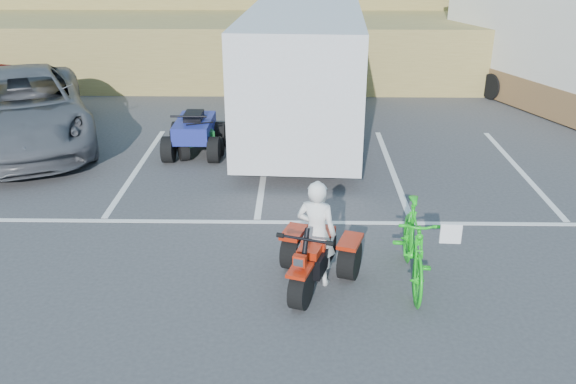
{
  "coord_description": "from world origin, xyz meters",
  "views": [
    {
      "loc": [
        0.71,
        -7.1,
        4.69
      ],
      "look_at": [
        0.56,
        1.42,
        1.0
      ],
      "focal_mm": 38.0,
      "sensor_mm": 36.0,
      "label": 1
    }
  ],
  "objects_px": {
    "rv_motorhome": "(569,63)",
    "quad_atv_green": "(197,152)",
    "red_trike_atv": "(312,286)",
    "rider": "(316,233)",
    "cargo_trailer": "(303,73)",
    "green_dirt_bike": "(413,245)",
    "grey_pickup": "(22,109)",
    "quad_atv_blue": "(196,154)"
  },
  "relations": [
    {
      "from": "rv_motorhome",
      "to": "quad_atv_green",
      "type": "bearing_deg",
      "value": 178.64
    },
    {
      "from": "red_trike_atv",
      "to": "quad_atv_green",
      "type": "xyz_separation_m",
      "value": [
        -2.53,
        5.65,
        0.0
      ]
    },
    {
      "from": "rider",
      "to": "red_trike_atv",
      "type": "bearing_deg",
      "value": 90.0
    },
    {
      "from": "rv_motorhome",
      "to": "red_trike_atv",
      "type": "bearing_deg",
      "value": -149.64
    },
    {
      "from": "rv_motorhome",
      "to": "quad_atv_green",
      "type": "relative_size",
      "value": 6.78
    },
    {
      "from": "quad_atv_green",
      "to": "cargo_trailer",
      "type": "bearing_deg",
      "value": -1.08
    },
    {
      "from": "cargo_trailer",
      "to": "rv_motorhome",
      "type": "xyz_separation_m",
      "value": [
        7.27,
        2.72,
        -0.29
      ]
    },
    {
      "from": "green_dirt_bike",
      "to": "quad_atv_green",
      "type": "distance_m",
      "value": 6.78
    },
    {
      "from": "cargo_trailer",
      "to": "quad_atv_green",
      "type": "relative_size",
      "value": 5.12
    },
    {
      "from": "grey_pickup",
      "to": "cargo_trailer",
      "type": "distance_m",
      "value": 6.57
    },
    {
      "from": "grey_pickup",
      "to": "quad_atv_green",
      "type": "relative_size",
      "value": 4.79
    },
    {
      "from": "red_trike_atv",
      "to": "quad_atv_green",
      "type": "bearing_deg",
      "value": 132.29
    },
    {
      "from": "red_trike_atv",
      "to": "green_dirt_bike",
      "type": "relative_size",
      "value": 0.77
    },
    {
      "from": "quad_atv_green",
      "to": "rider",
      "type": "bearing_deg",
      "value": -87.37
    },
    {
      "from": "rv_motorhome",
      "to": "rider",
      "type": "bearing_deg",
      "value": -149.88
    },
    {
      "from": "green_dirt_bike",
      "to": "grey_pickup",
      "type": "bearing_deg",
      "value": 146.39
    },
    {
      "from": "quad_atv_green",
      "to": "quad_atv_blue",
      "type": "bearing_deg",
      "value": -112.99
    },
    {
      "from": "rv_motorhome",
      "to": "quad_atv_blue",
      "type": "xyz_separation_m",
      "value": [
        -9.69,
        -3.77,
        -1.33
      ]
    },
    {
      "from": "rider",
      "to": "green_dirt_bike",
      "type": "relative_size",
      "value": 0.79
    },
    {
      "from": "grey_pickup",
      "to": "quad_atv_blue",
      "type": "bearing_deg",
      "value": -32.02
    },
    {
      "from": "rider",
      "to": "rv_motorhome",
      "type": "distance_m",
      "value": 11.62
    },
    {
      "from": "rv_motorhome",
      "to": "quad_atv_blue",
      "type": "distance_m",
      "value": 10.48
    },
    {
      "from": "red_trike_atv",
      "to": "rv_motorhome",
      "type": "relative_size",
      "value": 0.17
    },
    {
      "from": "rider",
      "to": "grey_pickup",
      "type": "xyz_separation_m",
      "value": [
        -6.67,
        6.02,
        0.07
      ]
    },
    {
      "from": "red_trike_atv",
      "to": "cargo_trailer",
      "type": "distance_m",
      "value": 6.79
    },
    {
      "from": "red_trike_atv",
      "to": "cargo_trailer",
      "type": "xyz_separation_m",
      "value": [
        -0.11,
        6.59,
        1.62
      ]
    },
    {
      "from": "quad_atv_green",
      "to": "grey_pickup",
      "type": "bearing_deg",
      "value": 150.43
    },
    {
      "from": "rider",
      "to": "quad_atv_green",
      "type": "relative_size",
      "value": 1.22
    },
    {
      "from": "red_trike_atv",
      "to": "green_dirt_bike",
      "type": "xyz_separation_m",
      "value": [
        1.42,
        0.16,
        0.59
      ]
    },
    {
      "from": "red_trike_atv",
      "to": "rider",
      "type": "bearing_deg",
      "value": 90.0
    },
    {
      "from": "red_trike_atv",
      "to": "rider",
      "type": "distance_m",
      "value": 0.8
    },
    {
      "from": "rider",
      "to": "grey_pickup",
      "type": "distance_m",
      "value": 8.98
    },
    {
      "from": "red_trike_atv",
      "to": "quad_atv_blue",
      "type": "relative_size",
      "value": 0.92
    },
    {
      "from": "quad_atv_blue",
      "to": "cargo_trailer",
      "type": "bearing_deg",
      "value": 23.84
    },
    {
      "from": "grey_pickup",
      "to": "quad_atv_green",
      "type": "bearing_deg",
      "value": -30.66
    },
    {
      "from": "green_dirt_bike",
      "to": "quad_atv_blue",
      "type": "relative_size",
      "value": 1.19
    },
    {
      "from": "green_dirt_bike",
      "to": "rv_motorhome",
      "type": "xyz_separation_m",
      "value": [
        5.74,
        9.15,
        0.74
      ]
    },
    {
      "from": "grey_pickup",
      "to": "rv_motorhome",
      "type": "xyz_separation_m",
      "value": [
        13.78,
        3.16,
        0.48
      ]
    },
    {
      "from": "rv_motorhome",
      "to": "quad_atv_blue",
      "type": "height_order",
      "value": "rv_motorhome"
    },
    {
      "from": "green_dirt_bike",
      "to": "quad_atv_green",
      "type": "height_order",
      "value": "green_dirt_bike"
    },
    {
      "from": "grey_pickup",
      "to": "quad_atv_blue",
      "type": "xyz_separation_m",
      "value": [
        4.09,
        -0.61,
        -0.85
      ]
    },
    {
      "from": "cargo_trailer",
      "to": "quad_atv_green",
      "type": "bearing_deg",
      "value": -155.44
    }
  ]
}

